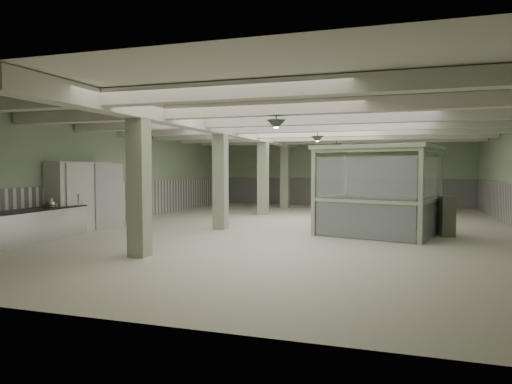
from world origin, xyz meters
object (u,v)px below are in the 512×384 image
(prep_counter, at_px, (8,229))
(guard_booth, at_px, (378,175))
(walkin_cooler, at_px, (81,196))
(filing_cabinet, at_px, (446,216))

(prep_counter, relative_size, guard_booth, 1.29)
(walkin_cooler, bearing_deg, filing_cabinet, 12.38)
(prep_counter, bearing_deg, filing_cabinet, 26.04)
(walkin_cooler, distance_m, guard_booth, 9.51)
(walkin_cooler, distance_m, filing_cabinet, 11.50)
(walkin_cooler, bearing_deg, guard_booth, 13.53)
(guard_booth, bearing_deg, prep_counter, -135.46)
(prep_counter, distance_m, filing_cabinet, 12.39)
(guard_booth, xyz_separation_m, filing_cabinet, (2.00, 0.24, -1.22))
(prep_counter, relative_size, walkin_cooler, 2.05)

